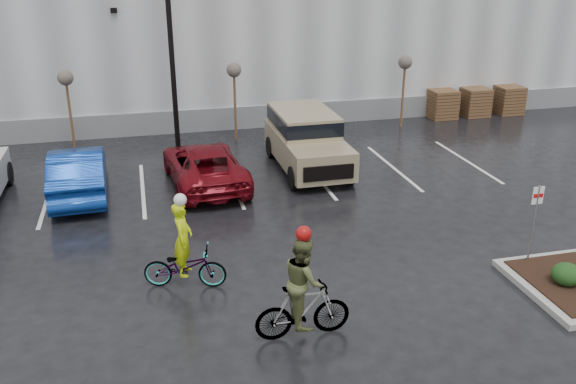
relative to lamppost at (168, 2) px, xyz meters
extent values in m
plane|color=black|center=(4.00, -12.00, -5.69)|extent=(120.00, 120.00, 0.00)
cube|color=#A3A5A8|center=(4.00, 10.00, -2.19)|extent=(60.00, 15.00, 7.00)
cube|color=slate|center=(4.00, 2.45, -5.19)|extent=(60.00, 0.12, 1.00)
cube|color=#2A411B|center=(4.00, 33.00, -2.69)|extent=(80.00, 25.00, 6.00)
cylinder|color=black|center=(0.00, 0.00, -1.19)|extent=(0.20, 0.20, 9.00)
cylinder|color=#4A371D|center=(-4.00, 1.00, -4.29)|extent=(0.10, 0.10, 2.80)
sphere|color=#4B433C|center=(-4.00, 1.00, -2.79)|extent=(0.60, 0.60, 0.60)
cylinder|color=#4A371D|center=(2.50, 1.00, -4.29)|extent=(0.10, 0.10, 2.80)
sphere|color=#4B433C|center=(2.50, 1.00, -2.79)|extent=(0.60, 0.60, 0.60)
cylinder|color=#4A371D|center=(10.00, 1.00, -4.29)|extent=(0.10, 0.10, 2.80)
sphere|color=#4B433C|center=(10.00, 1.00, -2.79)|extent=(0.60, 0.60, 0.60)
cube|color=#4A371D|center=(12.50, 2.00, -5.01)|extent=(1.20, 1.20, 1.35)
cube|color=#4A371D|center=(14.20, 2.00, -5.01)|extent=(1.20, 1.20, 1.35)
cube|color=#4A371D|center=(16.00, 2.00, -5.01)|extent=(1.20, 1.20, 1.35)
ellipsoid|color=#123414|center=(8.00, -13.00, -5.27)|extent=(0.70, 0.70, 0.52)
cylinder|color=gray|center=(7.80, -11.80, -4.59)|extent=(0.05, 0.05, 2.20)
cube|color=white|center=(7.80, -11.80, -3.74)|extent=(0.30, 0.02, 0.45)
cube|color=red|center=(7.80, -11.81, -3.74)|extent=(0.26, 0.02, 0.10)
imported|color=navy|center=(-3.46, -3.96, -4.89)|extent=(1.86, 4.86, 1.58)
imported|color=maroon|center=(0.59, -4.06, -4.98)|extent=(2.67, 5.19, 1.40)
imported|color=#3F3F44|center=(-0.66, -10.66, -5.17)|extent=(2.07, 1.17, 1.03)
imported|color=#B7D60B|center=(-0.66, -10.66, -4.44)|extent=(0.59, 0.75, 1.80)
sphere|color=silver|center=(-0.66, -10.66, -3.46)|extent=(0.30, 0.30, 0.30)
imported|color=#3F3F44|center=(1.51, -13.28, -5.08)|extent=(1.93, 0.57, 1.21)
imported|color=#4D542D|center=(1.51, -13.28, -4.38)|extent=(0.51, 0.93, 1.90)
sphere|color=#990C0C|center=(1.51, -13.28, -3.33)|extent=(0.31, 0.31, 0.31)
camera|label=1|loc=(-1.36, -23.54, 1.83)|focal=38.00mm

